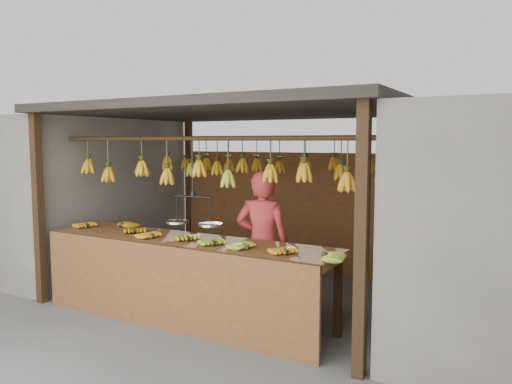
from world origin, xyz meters
The scene contains 8 objects.
ground centered at (0.00, 0.00, 0.00)m, with size 80.00×80.00×0.00m, color #5B5B57.
stall centered at (0.00, 0.33, 1.97)m, with size 4.30×3.30×2.40m.
neighbor_left centered at (-3.60, 0.00, 1.15)m, with size 3.00×3.00×2.30m, color slate.
counter centered at (-0.08, -1.23, 0.71)m, with size 3.52×0.79×0.96m.
hanging_bananas centered at (0.00, 0.00, 1.62)m, with size 3.63×2.19×0.39m.
balance_scale centered at (-0.06, -1.00, 1.12)m, with size 0.69×0.28×0.95m.
vendor centered at (0.59, -0.59, 0.83)m, with size 0.60×0.39×1.65m, color #BF3333.
bag_bundles centered at (1.94, 1.35, 1.02)m, with size 0.08×0.26×1.21m.
Camera 1 is at (3.21, -5.41, 1.97)m, focal length 35.00 mm.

